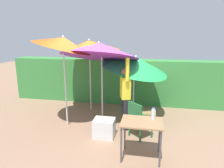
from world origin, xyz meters
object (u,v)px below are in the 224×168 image
person_vendor (125,94)px  cooler_box (104,128)px  umbrella_yellow (63,43)px  chair_plastic (139,118)px  folding_table (142,126)px  crate_cardboard (148,118)px  bottle_water (153,114)px  umbrella_rainbow (100,50)px  umbrella_navy (135,63)px  umbrella_orange (89,46)px

person_vendor → cooler_box: person_vendor is taller
umbrella_yellow → cooler_box: 2.34m
person_vendor → chair_plastic: size_ratio=2.11×
chair_plastic → folding_table: (0.10, -0.79, 0.16)m
crate_cardboard → bottle_water: bearing=-85.5°
person_vendor → chair_plastic: 0.76m
umbrella_yellow → chair_plastic: size_ratio=2.89×
crate_cardboard → umbrella_rainbow: bearing=177.3°
cooler_box → bottle_water: bottle_water is taller
folding_table → bottle_water: bottle_water is taller
person_vendor → chair_plastic: (0.39, -0.49, -0.42)m
person_vendor → chair_plastic: person_vendor is taller
umbrella_navy → folding_table: umbrella_navy is taller
umbrella_orange → crate_cardboard: 2.79m
umbrella_yellow → folding_table: size_ratio=3.21×
umbrella_orange → folding_table: size_ratio=2.89×
person_vendor → folding_table: size_ratio=2.35×
umbrella_orange → crate_cardboard: (1.87, -0.85, -1.88)m
umbrella_rainbow → bottle_water: (1.43, -1.45, -1.13)m
umbrella_yellow → bottle_water: (2.27, -1.00, -1.32)m
umbrella_orange → umbrella_yellow: size_ratio=0.90×
umbrella_rainbow → chair_plastic: bearing=-36.1°
chair_plastic → bottle_water: bearing=-63.7°
umbrella_rainbow → folding_table: umbrella_rainbow is taller
umbrella_navy → umbrella_orange: bearing=165.9°
umbrella_orange → chair_plastic: bearing=-44.0°
umbrella_rainbow → chair_plastic: size_ratio=2.75×
umbrella_rainbow → crate_cardboard: (1.32, -0.06, -1.82)m
person_vendor → cooler_box: (-0.42, -0.60, -0.71)m
umbrella_navy → person_vendor: umbrella_navy is taller
crate_cardboard → umbrella_orange: bearing=155.4°
umbrella_orange → person_vendor: bearing=-41.1°
umbrella_yellow → chair_plastic: 2.61m
umbrella_orange → umbrella_navy: bearing=-14.1°
chair_plastic → umbrella_rainbow: bearing=143.9°
bottle_water → umbrella_navy: bearing=105.8°
umbrella_rainbow → person_vendor: bearing=-23.8°
umbrella_rainbow → umbrella_navy: bearing=25.6°
cooler_box → umbrella_orange: bearing=116.5°
person_vendor → cooler_box: size_ratio=3.80×
umbrella_rainbow → person_vendor: (0.73, -0.32, -1.07)m
umbrella_rainbow → umbrella_yellow: 0.97m
umbrella_orange → cooler_box: umbrella_orange is taller
umbrella_orange → cooler_box: bearing=-63.5°
umbrella_rainbow → umbrella_yellow: (-0.84, -0.45, 0.20)m
cooler_box → crate_cardboard: bearing=40.2°
umbrella_rainbow → folding_table: (1.22, -1.60, -1.33)m
umbrella_orange → folding_table: 3.29m
umbrella_rainbow → umbrella_navy: size_ratio=1.17×
person_vendor → folding_table: (0.49, -1.28, -0.26)m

